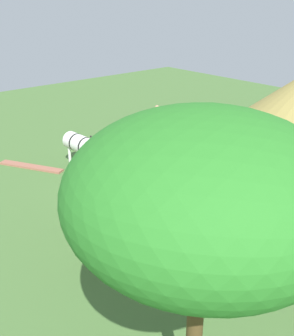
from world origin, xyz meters
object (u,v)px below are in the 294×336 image
patio_chair_east_end (162,239)px  zebra_by_umbrella (82,145)px  striped_lounge_chair (133,172)px  zebra_nearest_camera (162,136)px  patio_chair_near_hut (95,231)px  patio_chair_near_lawn (175,205)px  guest_beside_umbrella (172,178)px  patio_dining_table (137,212)px  standing_watcher (157,119)px  patio_chair_west_end (116,198)px  acacia_tree_far_lawn (203,195)px  shade_umbrella (136,149)px

patio_chair_east_end → zebra_by_umbrella: 6.38m
patio_chair_east_end → striped_lounge_chair: size_ratio=1.10×
zebra_nearest_camera → patio_chair_near_hut: bearing=8.7°
zebra_by_umbrella → striped_lounge_chair: bearing=113.7°
patio_chair_near_lawn → guest_beside_umbrella: (-0.60, -0.75, 0.44)m
patio_dining_table → patio_chair_near_lawn: size_ratio=1.95×
patio_dining_table → patio_chair_east_end: 1.34m
patio_chair_near_hut → patio_chair_east_end: size_ratio=1.00×
patio_dining_table → standing_watcher: bearing=-136.2°
patio_chair_west_end → zebra_by_umbrella: 3.75m
patio_dining_table → guest_beside_umbrella: (-1.91, -0.51, 0.30)m
patio_chair_near_hut → acacia_tree_far_lawn: acacia_tree_far_lawn is taller
patio_chair_near_lawn → shade_umbrella: bearing=90.0°
patio_chair_near_hut → zebra_by_umbrella: bearing=158.2°
patio_chair_west_end → zebra_by_umbrella: size_ratio=0.39×
guest_beside_umbrella → patio_dining_table: bearing=40.7°
shade_umbrella → patio_chair_near_lawn: shade_umbrella is taller
patio_dining_table → zebra_nearest_camera: (-4.45, -3.74, 0.32)m
striped_lounge_chair → acacia_tree_far_lawn: 10.05m
guest_beside_umbrella → zebra_nearest_camera: guest_beside_umbrella is taller
patio_chair_west_end → zebra_nearest_camera: zebra_nearest_camera is taller
patio_chair_west_end → zebra_by_umbrella: zebra_by_umbrella is taller
striped_lounge_chair → standing_watcher: bearing=36.2°
patio_chair_west_end → acacia_tree_far_lawn: acacia_tree_far_lawn is taller
acacia_tree_far_lawn → patio_dining_table: bearing=-120.6°
guest_beside_umbrella → zebra_nearest_camera: bearing=-102.6°
guest_beside_umbrella → standing_watcher: 6.50m
patio_chair_east_end → acacia_tree_far_lawn: 5.63m
patio_chair_near_hut → patio_chair_west_end: bearing=133.2°
zebra_nearest_camera → patio_chair_west_end: bearing=7.1°
striped_lounge_chair → patio_chair_east_end: bearing=-120.1°
shade_umbrella → zebra_by_umbrella: 5.27m
shade_umbrella → acacia_tree_far_lawn: bearing=59.4°
standing_watcher → zebra_nearest_camera: standing_watcher is taller
patio_chair_west_end → patio_chair_near_hut: bearing=46.8°
striped_lounge_chair → acacia_tree_far_lawn: acacia_tree_far_lawn is taller
patio_chair_west_end → acacia_tree_far_lawn: bearing=74.0°
patio_chair_near_lawn → standing_watcher: standing_watcher is taller
patio_dining_table → patio_chair_near_lawn: patio_chair_near_lawn is taller
shade_umbrella → patio_chair_east_end: size_ratio=3.71×
striped_lounge_chair → zebra_nearest_camera: (-2.21, -0.77, 0.73)m
zebra_by_umbrella → patio_dining_table: bearing=72.3°
standing_watcher → acacia_tree_far_lawn: acacia_tree_far_lawn is taller
patio_dining_table → zebra_nearest_camera: size_ratio=0.83×
patio_dining_table → zebra_by_umbrella: zebra_by_umbrella is taller
shade_umbrella → standing_watcher: 8.31m
patio_chair_west_end → zebra_by_umbrella: (-1.04, -3.56, 0.51)m
zebra_by_umbrella → patio_chair_west_end: bearing=70.9°
shade_umbrella → patio_chair_near_lawn: size_ratio=3.71×
standing_watcher → patio_chair_near_lawn: bearing=90.1°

